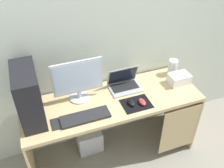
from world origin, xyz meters
The scene contains 14 objects.
ground_plane centered at (0.00, 0.00, 0.00)m, with size 8.00×8.00×0.00m, color gray.
wall_back centered at (0.00, 0.32, 1.30)m, with size 4.00×0.05×2.60m.
desk centered at (0.02, -0.01, 0.60)m, with size 1.65×0.57×0.74m.
pc_tower centered at (-0.70, 0.02, 0.97)m, with size 0.18×0.42×0.47m, color black.
monitor centered at (-0.27, 0.12, 0.95)m, with size 0.45×0.18×0.40m.
laptop centered at (0.18, 0.13, 0.78)m, with size 0.30×0.21×0.20m.
speaker centered at (0.73, 0.17, 0.82)m, with size 0.09×0.09×0.16m, color silver.
projector centered at (0.71, 0.01, 0.79)m, with size 0.20×0.14×0.10m, color white.
keyboard centered at (-0.29, -0.14, 0.75)m, with size 0.42×0.14×0.02m, color #232326.
mousepad centered at (0.18, -0.13, 0.74)m, with size 0.26×0.20×0.01m, color black.
mouse_left centered at (0.14, -0.12, 0.76)m, with size 0.06×0.10×0.03m, color black.
mouse_right centered at (0.23, -0.15, 0.76)m, with size 0.06×0.10×0.03m, color #B23333.
cell_phone centered at (-0.54, -0.13, 0.74)m, with size 0.07×0.13×0.01m, color #232326.
subwoofer centered at (-0.21, 0.15, 0.13)m, with size 0.26×0.26×0.26m, color #B7BCC6.
Camera 1 is at (-0.61, -1.63, 2.26)m, focal length 40.48 mm.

